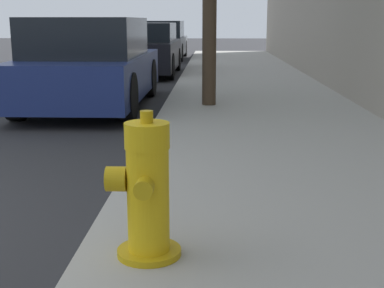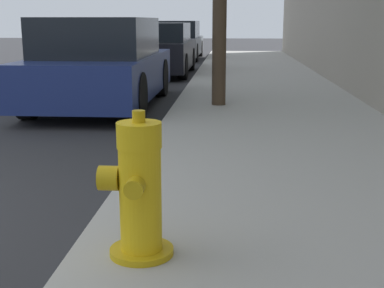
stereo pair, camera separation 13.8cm
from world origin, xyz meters
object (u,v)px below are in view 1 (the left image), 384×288
Objects in this scene: fire_hydrant at (147,192)px; parked_car_near at (91,65)px; parked_car_mid at (144,50)px; parked_car_far at (160,41)px.

fire_hydrant is 6.09m from parked_car_near.
parked_car_mid is 0.87× the size of parked_car_far.
parked_car_mid is at bearing 97.37° from fire_hydrant.
parked_car_far is (-0.13, 5.82, 0.01)m from parked_car_mid.
parked_car_near is 1.06× the size of parked_car_mid.
parked_car_near reaches higher than parked_car_far.
fire_hydrant is 0.21× the size of parked_car_mid.
fire_hydrant is 0.19× the size of parked_car_near.
fire_hydrant is 11.31m from parked_car_mid.
parked_car_near is 5.36m from parked_car_mid.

